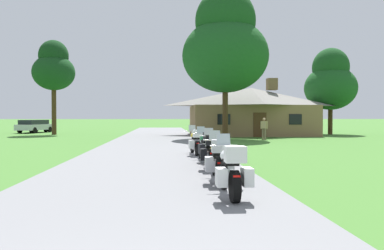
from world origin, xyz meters
name	(u,v)px	position (x,y,z in m)	size (l,w,h in m)	color
ground_plane	(155,148)	(0.00, 20.00, 0.00)	(500.00, 500.00, 0.00)	#42752D
asphalt_driveway	(154,150)	(0.00, 18.00, 0.03)	(6.40, 80.00, 0.06)	slate
motorcycle_white_nearest_to_camera	(231,171)	(1.88, 6.14, 0.61)	(0.72, 2.08, 1.30)	black
motorcycle_yellow_second_in_row	(218,160)	(1.91, 8.25, 0.61)	(0.77, 2.08, 1.30)	black
motorcycle_orange_third_in_row	(211,152)	(2.02, 10.72, 0.61)	(0.76, 2.08, 1.30)	black
motorcycle_green_fourth_in_row	(206,147)	(2.10, 12.79, 0.61)	(0.84, 2.08, 1.30)	black
motorcycle_yellow_farthest_in_row	(196,142)	(1.91, 15.27, 0.61)	(0.82, 2.08, 1.30)	black
stone_lodge	(251,111)	(8.65, 33.88, 2.29)	(11.70, 7.13, 5.35)	brown
bystander_tan_shirt_near_lodge	(264,127)	(8.08, 26.98, 0.93)	(0.49, 0.37, 1.67)	#75664C
tree_right_of_lodge	(331,82)	(16.93, 35.28, 5.18)	(5.07, 5.07, 8.51)	#422D19
tree_by_lodge_front	(225,46)	(5.34, 28.43, 7.34)	(6.79, 6.79, 11.80)	#422D19
tree_left_far	(54,68)	(-10.11, 36.49, 6.46)	(4.02, 4.02, 9.14)	#422D19
parked_silver_suv_far_left	(35,126)	(-13.43, 41.07, 0.78)	(3.01, 4.93, 1.40)	#ADAFB7
parked_black_sedan_far_left	(33,127)	(-13.76, 41.58, 0.64)	(2.34, 4.39, 1.20)	black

